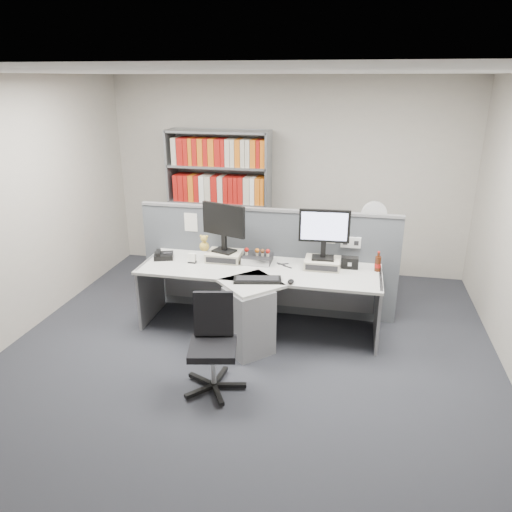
% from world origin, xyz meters
% --- Properties ---
extents(ground, '(5.50, 5.50, 0.00)m').
position_xyz_m(ground, '(0.00, 0.00, 0.00)').
color(ground, '#303138').
rests_on(ground, ground).
extents(room_shell, '(5.04, 5.54, 2.72)m').
position_xyz_m(room_shell, '(0.00, 0.00, 1.79)').
color(room_shell, '#B6AFA3').
rests_on(room_shell, ground).
extents(partition, '(3.00, 0.08, 1.27)m').
position_xyz_m(partition, '(0.00, 1.25, 0.65)').
color(partition, '#52575D').
rests_on(partition, ground).
extents(desk, '(2.60, 1.20, 0.72)m').
position_xyz_m(desk, '(0.00, 0.60, 0.46)').
color(desk, beige).
rests_on(desk, ground).
extents(monitor_riser_left, '(0.38, 0.31, 0.10)m').
position_xyz_m(monitor_riser_left, '(-0.43, 0.98, 0.77)').
color(monitor_riser_left, beige).
rests_on(monitor_riser_left, desk).
extents(monitor_riser_right, '(0.38, 0.31, 0.10)m').
position_xyz_m(monitor_riser_right, '(0.67, 0.98, 0.77)').
color(monitor_riser_right, beige).
rests_on(monitor_riser_right, desk).
extents(monitor_left, '(0.52, 0.24, 0.55)m').
position_xyz_m(monitor_left, '(-0.43, 0.98, 1.15)').
color(monitor_left, black).
rests_on(monitor_left, monitor_riser_left).
extents(monitor_right, '(0.54, 0.19, 0.55)m').
position_xyz_m(monitor_right, '(0.67, 0.98, 1.15)').
color(monitor_right, black).
rests_on(monitor_right, monitor_riser_right).
extents(desktop_pc, '(0.31, 0.28, 0.08)m').
position_xyz_m(desktop_pc, '(-0.06, 0.99, 0.76)').
color(desktop_pc, black).
rests_on(desktop_pc, desk).
extents(figurines, '(0.29, 0.05, 0.09)m').
position_xyz_m(figurines, '(-0.04, 0.98, 0.85)').
color(figurines, beige).
rests_on(figurines, desktop_pc).
extents(keyboard, '(0.51, 0.27, 0.03)m').
position_xyz_m(keyboard, '(0.05, 0.47, 0.74)').
color(keyboard, black).
rests_on(keyboard, desk).
extents(mouse, '(0.06, 0.10, 0.04)m').
position_xyz_m(mouse, '(0.39, 0.48, 0.74)').
color(mouse, black).
rests_on(mouse, desk).
extents(desk_phone, '(0.26, 0.25, 0.09)m').
position_xyz_m(desk_phone, '(-1.13, 0.89, 0.75)').
color(desk_phone, black).
rests_on(desk_phone, desk).
extents(desk_calendar, '(0.09, 0.07, 0.11)m').
position_xyz_m(desk_calendar, '(-0.76, 0.83, 0.77)').
color(desk_calendar, black).
rests_on(desk_calendar, desk).
extents(plush_toy, '(0.11, 0.11, 0.19)m').
position_xyz_m(plush_toy, '(-0.66, 0.95, 0.90)').
color(plush_toy, gold).
rests_on(plush_toy, monitor_riser_left).
extents(speaker, '(0.18, 0.10, 0.12)m').
position_xyz_m(speaker, '(0.96, 1.03, 0.78)').
color(speaker, black).
rests_on(speaker, desk).
extents(cola_bottle, '(0.07, 0.07, 0.22)m').
position_xyz_m(cola_bottle, '(1.25, 1.00, 0.80)').
color(cola_bottle, '#3F190A').
rests_on(cola_bottle, desk).
extents(shelving_unit, '(1.41, 0.40, 2.00)m').
position_xyz_m(shelving_unit, '(-0.90, 2.44, 0.98)').
color(shelving_unit, gray).
rests_on(shelving_unit, ground).
extents(filing_cabinet, '(0.45, 0.61, 0.70)m').
position_xyz_m(filing_cabinet, '(1.20, 1.99, 0.35)').
color(filing_cabinet, gray).
rests_on(filing_cabinet, ground).
extents(desk_fan, '(0.32, 0.19, 0.54)m').
position_xyz_m(desk_fan, '(1.20, 1.99, 1.04)').
color(desk_fan, white).
rests_on(desk_fan, filing_cabinet).
extents(office_chair, '(0.57, 0.56, 0.86)m').
position_xyz_m(office_chair, '(-0.18, -0.34, 0.46)').
color(office_chair, silver).
rests_on(office_chair, ground).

